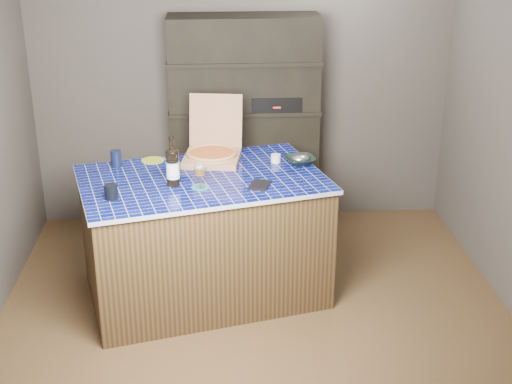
{
  "coord_description": "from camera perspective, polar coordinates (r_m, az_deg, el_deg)",
  "views": [
    {
      "loc": [
        -0.28,
        -4.12,
        2.62
      ],
      "look_at": [
        -0.0,
        0.0,
        0.93
      ],
      "focal_mm": 50.0,
      "sensor_mm": 36.0,
      "label": 1
    }
  ],
  "objects": [
    {
      "name": "teal_trivet",
      "position": [
        4.66,
        -4.46,
        0.37
      ],
      "size": [
        0.12,
        0.12,
        0.01
      ],
      "primitive_type": "cylinder",
      "color": "#177777",
      "rests_on": "kitchen_island"
    },
    {
      "name": "wine_glass",
      "position": [
        4.61,
        -4.5,
        1.76
      ],
      "size": [
        0.08,
        0.08,
        0.17
      ],
      "color": "white",
      "rests_on": "teal_trivet"
    },
    {
      "name": "shelving_unit",
      "position": [
        5.91,
        -0.91,
        5.34
      ],
      "size": [
        1.2,
        0.41,
        1.8
      ],
      "color": "black",
      "rests_on": "floor"
    },
    {
      "name": "kitchen_island",
      "position": [
        5.01,
        -4.21,
        -3.57
      ],
      "size": [
        1.83,
        1.4,
        0.89
      ],
      "rotation": [
        0.0,
        0.0,
        0.25
      ],
      "color": "#4D391E",
      "rests_on": "floor"
    },
    {
      "name": "tumbler",
      "position": [
        4.55,
        -11.52,
        0.02
      ],
      "size": [
        0.08,
        0.08,
        0.09
      ],
      "primitive_type": "cylinder",
      "color": "black",
      "rests_on": "kitchen_island"
    },
    {
      "name": "foil_contents",
      "position": [
        5.07,
        3.56,
        2.7
      ],
      "size": [
        0.13,
        0.11,
        0.06
      ],
      "primitive_type": "ellipsoid",
      "color": "#A7A7B2",
      "rests_on": "bowl"
    },
    {
      "name": "navy_cup",
      "position": [
        5.09,
        -11.13,
        2.64
      ],
      "size": [
        0.07,
        0.07,
        0.12
      ],
      "primitive_type": "cylinder",
      "color": "black",
      "rests_on": "kitchen_island"
    },
    {
      "name": "mead_bottle",
      "position": [
        4.67,
        -6.68,
        2.04
      ],
      "size": [
        0.09,
        0.09,
        0.33
      ],
      "color": "black",
      "rests_on": "kitchen_island"
    },
    {
      "name": "pizza_box",
      "position": [
        5.14,
        -3.51,
        3.21
      ],
      "size": [
        0.46,
        0.53,
        0.43
      ],
      "rotation": [
        0.0,
        0.0,
        -0.15
      ],
      "color": "tan",
      "rests_on": "kitchen_island"
    },
    {
      "name": "bowl",
      "position": [
        5.07,
        3.55,
        2.55
      ],
      "size": [
        0.25,
        0.25,
        0.05
      ],
      "primitive_type": "imported",
      "rotation": [
        0.0,
        0.0,
        0.19
      ],
      "color": "black",
      "rests_on": "kitchen_island"
    },
    {
      "name": "room",
      "position": [
        4.35,
        0.06,
        3.86
      ],
      "size": [
        3.5,
        3.5,
        3.5
      ],
      "color": "brown",
      "rests_on": "ground"
    },
    {
      "name": "dvd_case",
      "position": [
        4.67,
        0.3,
        0.55
      ],
      "size": [
        0.17,
        0.2,
        0.01
      ],
      "primitive_type": "cube",
      "rotation": [
        0.0,
        0.0,
        -0.33
      ],
      "color": "black",
      "rests_on": "kitchen_island"
    },
    {
      "name": "green_trivet",
      "position": [
        5.18,
        -8.25,
        2.53
      ],
      "size": [
        0.16,
        0.16,
        0.01
      ],
      "primitive_type": "cylinder",
      "color": "gold",
      "rests_on": "kitchen_island"
    },
    {
      "name": "white_jar",
      "position": [
        5.09,
        1.59,
        2.7
      ],
      "size": [
        0.07,
        0.07,
        0.06
      ],
      "primitive_type": "cylinder",
      "color": "white",
      "rests_on": "kitchen_island"
    }
  ]
}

